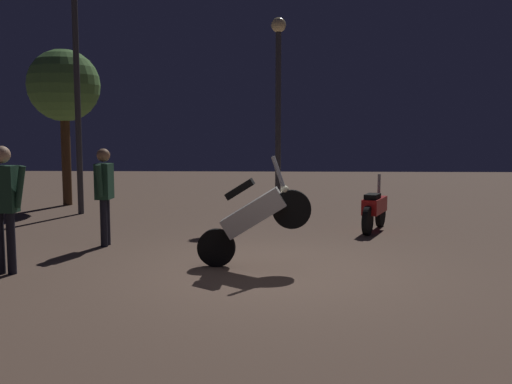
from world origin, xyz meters
TOP-DOWN VIEW (x-y plane):
  - ground_plane at (0.00, 0.00)m, footprint 40.00×40.00m
  - motorcycle_white_foreground at (-0.24, 0.22)m, footprint 1.66×0.36m
  - motorcycle_red_parked_left at (2.04, 3.38)m, footprint 0.74×1.57m
  - person_rider_beside at (-2.86, 1.72)m, footprint 0.25×0.67m
  - person_bystander_far at (-3.66, -0.28)m, footprint 0.67×0.25m
  - streetlamp_near at (-4.59, 5.54)m, footprint 0.36×0.36m
  - streetlamp_far at (0.14, 6.30)m, footprint 0.36×0.36m
  - tree_left_bg at (-5.50, 7.15)m, footprint 1.88×1.88m

SIDE VIEW (x-z plane):
  - ground_plane at x=0.00m, z-range 0.00..0.00m
  - motorcycle_red_parked_left at x=2.04m, z-range -0.12..0.99m
  - motorcycle_white_foreground at x=-0.24m, z-range -0.07..1.56m
  - person_rider_beside at x=-2.86m, z-range 0.16..1.85m
  - person_bystander_far at x=-3.66m, z-range 0.18..1.96m
  - streetlamp_far at x=0.14m, z-range 0.66..5.38m
  - tree_left_bg at x=-5.50m, z-range 1.07..5.19m
  - streetlamp_near at x=-4.59m, z-range 0.70..6.17m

